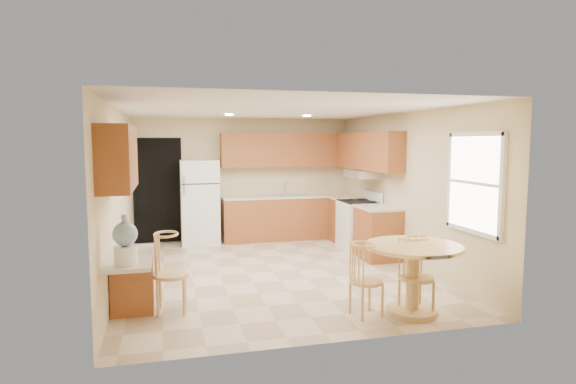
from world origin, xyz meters
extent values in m
plane|color=beige|center=(0.00, 0.00, 0.00)|extent=(5.50, 5.50, 0.00)
cube|color=white|center=(0.00, 0.00, 2.50)|extent=(4.50, 5.50, 0.02)
cube|color=beige|center=(0.00, 2.75, 1.25)|extent=(4.50, 0.02, 2.50)
cube|color=beige|center=(0.00, -2.75, 1.25)|extent=(4.50, 0.02, 2.50)
cube|color=beige|center=(-2.25, 0.00, 1.25)|extent=(0.02, 5.50, 2.50)
cube|color=beige|center=(2.25, 0.00, 1.25)|extent=(0.02, 5.50, 2.50)
cube|color=black|center=(-1.75, 2.73, 1.05)|extent=(0.90, 0.02, 2.10)
cube|color=#9F5528|center=(0.88, 2.45, 0.43)|extent=(2.75, 0.60, 0.87)
cube|color=beige|center=(0.88, 2.45, 0.89)|extent=(2.75, 0.63, 0.04)
cube|color=#9F5528|center=(1.95, 1.85, 0.43)|extent=(0.60, 0.59, 0.87)
cube|color=beige|center=(1.95, 1.85, 0.89)|extent=(0.63, 0.59, 0.04)
cube|color=#9F5528|center=(1.95, 0.40, 0.43)|extent=(0.60, 0.80, 0.87)
cube|color=beige|center=(1.95, 0.40, 0.89)|extent=(0.63, 0.80, 0.04)
cube|color=#9F5528|center=(0.88, 2.58, 1.85)|extent=(2.75, 0.33, 0.70)
cube|color=#9F5528|center=(2.08, 1.21, 1.85)|extent=(0.33, 2.42, 0.70)
cube|color=#9F5528|center=(-2.08, -1.60, 1.85)|extent=(0.33, 1.40, 0.70)
cube|color=silver|center=(0.85, 2.45, 0.91)|extent=(0.78, 0.44, 0.01)
cube|color=silver|center=(2.00, 1.18, 1.42)|extent=(0.50, 0.76, 0.14)
cube|color=#9F5528|center=(-2.00, -1.32, 0.36)|extent=(0.48, 0.42, 0.72)
cube|color=beige|center=(-2.00, -1.70, 0.75)|extent=(0.50, 1.20, 0.04)
cube|color=white|center=(2.23, -1.85, 1.50)|extent=(0.05, 1.00, 1.20)
cube|color=white|center=(2.22, -1.85, 2.12)|extent=(0.05, 1.10, 0.06)
cube|color=white|center=(2.22, -1.85, 0.88)|extent=(0.05, 1.10, 0.06)
cube|color=white|center=(2.22, -2.38, 1.50)|extent=(0.05, 0.06, 1.28)
cube|color=white|center=(2.22, -1.32, 1.50)|extent=(0.05, 0.06, 1.28)
cylinder|color=white|center=(-0.50, 1.20, 2.48)|extent=(0.14, 0.14, 0.02)
cylinder|color=white|center=(0.90, 1.20, 2.48)|extent=(0.14, 0.14, 0.02)
cube|color=white|center=(-0.95, 2.40, 0.83)|extent=(0.73, 0.69, 1.66)
cube|color=black|center=(-0.95, 2.05, 1.22)|extent=(0.72, 0.01, 0.02)
cube|color=silver|center=(-1.26, 2.04, 1.13)|extent=(0.03, 0.03, 0.18)
cube|color=silver|center=(-1.26, 2.04, 1.32)|extent=(0.03, 0.03, 0.14)
cube|color=white|center=(1.92, 1.18, 0.45)|extent=(0.65, 0.76, 0.90)
cube|color=black|center=(1.92, 1.18, 0.91)|extent=(0.64, 0.75, 0.02)
cube|color=white|center=(2.20, 1.18, 1.00)|extent=(0.06, 0.76, 0.18)
cylinder|color=#E3BA71|center=(1.19, -2.20, 0.03)|extent=(0.60, 0.60, 0.06)
cylinder|color=#E3BA71|center=(1.19, -2.20, 0.40)|extent=(0.15, 0.15, 0.74)
cylinder|color=#E3BA71|center=(1.19, -2.20, 0.81)|extent=(1.12, 1.12, 0.04)
cylinder|color=#E3BA71|center=(0.64, -2.12, 0.40)|extent=(0.38, 0.38, 0.04)
cylinder|color=#E3BA71|center=(0.51, -1.99, 0.20)|extent=(0.03, 0.03, 0.40)
cylinder|color=#E3BA71|center=(0.78, -1.99, 0.20)|extent=(0.03, 0.03, 0.40)
cylinder|color=#E3BA71|center=(0.51, -2.25, 0.20)|extent=(0.03, 0.03, 0.40)
cylinder|color=#E3BA71|center=(0.78, -2.25, 0.20)|extent=(0.03, 0.03, 0.40)
cylinder|color=#E3BA71|center=(1.24, -2.20, 0.42)|extent=(0.40, 0.40, 0.04)
cylinder|color=#E3BA71|center=(1.10, -2.06, 0.21)|extent=(0.03, 0.03, 0.42)
cylinder|color=#E3BA71|center=(1.39, -2.06, 0.21)|extent=(0.03, 0.03, 0.42)
cylinder|color=#E3BA71|center=(1.10, -2.34, 0.21)|extent=(0.03, 0.03, 0.42)
cylinder|color=#E3BA71|center=(1.39, -2.34, 0.21)|extent=(0.03, 0.03, 0.42)
cylinder|color=#E3BA71|center=(-1.55, -1.43, 0.45)|extent=(0.42, 0.42, 0.04)
cylinder|color=#E3BA71|center=(-1.70, -1.28, 0.22)|extent=(0.04, 0.04, 0.45)
cylinder|color=#E3BA71|center=(-1.40, -1.28, 0.22)|extent=(0.04, 0.04, 0.45)
cylinder|color=#E3BA71|center=(-1.70, -1.58, 0.22)|extent=(0.04, 0.04, 0.45)
cylinder|color=#E3BA71|center=(-1.40, -1.58, 0.22)|extent=(0.04, 0.04, 0.45)
cylinder|color=white|center=(-2.00, -2.10, 0.87)|extent=(0.23, 0.23, 0.20)
sphere|color=#7D9AC2|center=(-2.00, -2.10, 1.09)|extent=(0.25, 0.25, 0.25)
cylinder|color=#7D9AC2|center=(-2.00, -2.10, 1.25)|extent=(0.06, 0.06, 0.07)
camera|label=1|loc=(-1.58, -7.17, 2.03)|focal=30.00mm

